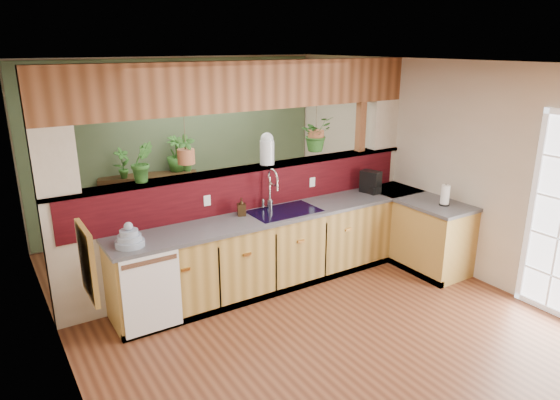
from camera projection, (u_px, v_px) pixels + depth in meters
ground at (314, 322)px, 5.20m from camera, size 4.60×7.00×0.01m
ceiling at (321, 65)px, 4.42m from camera, size 4.60×7.00×0.01m
wall_back at (182, 144)px, 7.63m from camera, size 4.60×0.02×2.60m
wall_left at (63, 256)px, 3.64m from camera, size 0.02×7.00×2.60m
wall_right at (472, 172)px, 5.98m from camera, size 0.02×7.00×2.60m
pass_through_partition at (252, 183)px, 5.95m from camera, size 4.60×0.21×2.60m
pass_through_ledge at (249, 168)px, 5.88m from camera, size 4.60×0.21×0.04m
header_beam at (248, 86)px, 5.59m from camera, size 4.60×0.15×0.55m
sage_backwall at (182, 145)px, 7.62m from camera, size 4.55×0.02×2.55m
countertop at (329, 240)px, 6.20m from camera, size 4.14×1.52×0.90m
dishwasher at (152, 294)px, 4.85m from camera, size 0.58×0.03×0.82m
navy_sink at (284, 217)px, 5.87m from camera, size 0.82×0.50×0.18m
framed_print at (88, 262)px, 2.93m from camera, size 0.04×0.35×0.45m
faucet at (271, 187)px, 5.85m from camera, size 0.22×0.22×0.50m
dish_stack at (130, 239)px, 4.82m from camera, size 0.28×0.28×0.25m
soap_dispenser at (241, 207)px, 5.67m from camera, size 0.12×0.12×0.21m
coffee_maker at (371, 183)px, 6.53m from camera, size 0.15×0.26×0.29m
paper_towel at (445, 196)px, 6.03m from camera, size 0.12×0.12×0.27m
glass_jar at (267, 149)px, 5.94m from camera, size 0.17×0.17×0.38m
ledge_plant_left at (142, 162)px, 5.16m from camera, size 0.26×0.21×0.43m
hanging_plant_a at (185, 141)px, 5.36m from camera, size 0.24×0.19×0.52m
hanging_plant_b at (316, 119)px, 6.22m from camera, size 0.44×0.39×0.56m
shelving_console at (151, 205)px, 7.35m from camera, size 1.43×0.80×0.92m
shelf_plant_a at (122, 163)px, 6.97m from camera, size 0.27×0.23×0.44m
shelf_plant_b at (176, 154)px, 7.36m from camera, size 0.38×0.38×0.52m
floor_plant at (245, 217)px, 7.28m from camera, size 0.81×0.76×0.72m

